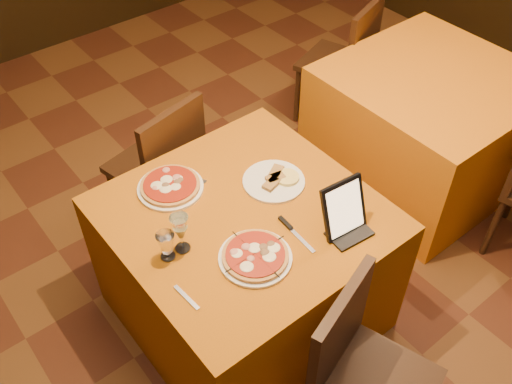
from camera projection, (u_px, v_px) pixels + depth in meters
floor at (307, 336)px, 2.90m from camera, size 6.00×7.00×0.01m
main_table at (245, 266)px, 2.74m from camera, size 1.10×1.10×0.75m
side_table at (425, 128)px, 3.51m from camera, size 1.10×1.10×0.75m
chair_main_far at (154, 165)px, 3.14m from camera, size 0.52×0.52×0.91m
chair_side_far at (335, 62)px, 3.91m from camera, size 0.51×0.51×0.91m
pizza_near at (255, 257)px, 2.28m from camera, size 0.30×0.30×0.03m
pizza_far at (170, 187)px, 2.57m from camera, size 0.30×0.30×0.03m
cutlet_dish at (274, 180)px, 2.61m from camera, size 0.29×0.29×0.03m
wine_glass at (181, 233)px, 2.27m from camera, size 0.09×0.09×0.19m
water_glass at (167, 246)px, 2.26m from camera, size 0.09×0.09×0.13m
tablet at (344, 208)px, 2.33m from camera, size 0.21×0.12×0.24m
knife at (298, 236)px, 2.38m from camera, size 0.03×0.22×0.01m
fork_near at (187, 297)px, 2.16m from camera, size 0.03×0.15×0.01m
fork_far at (189, 176)px, 2.64m from camera, size 0.09×0.17×0.01m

